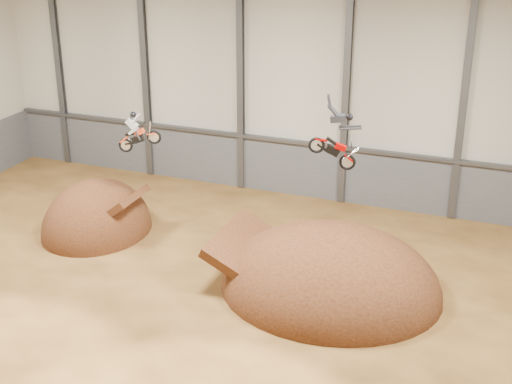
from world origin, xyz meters
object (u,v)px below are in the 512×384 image
takeoff_ramp (98,231)px  fmx_rider_a (141,128)px  fmx_rider_b (329,132)px  landing_ramp (330,290)px

takeoff_ramp → fmx_rider_a: 7.35m
takeoff_ramp → fmx_rider_b: (13.98, -2.56, 8.20)m
fmx_rider_b → fmx_rider_a: bearing=153.3°
landing_ramp → fmx_rider_b: 8.25m
takeoff_ramp → fmx_rider_b: size_ratio=2.28×
landing_ramp → fmx_rider_b: (-0.13, -0.88, 8.20)m
landing_ramp → fmx_rider_a: 12.62m
landing_ramp → takeoff_ramp: bearing=173.2°
landing_ramp → fmx_rider_a: fmx_rider_a is taller
takeoff_ramp → fmx_rider_a: bearing=-3.9°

